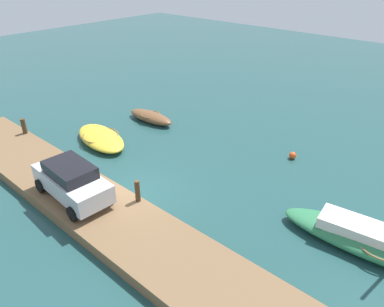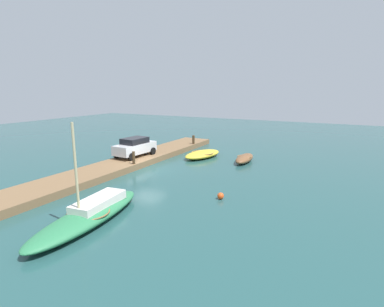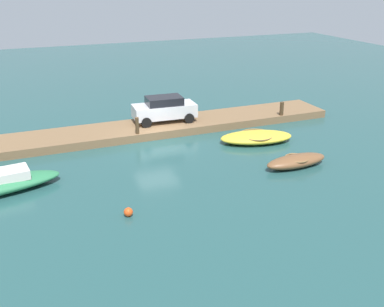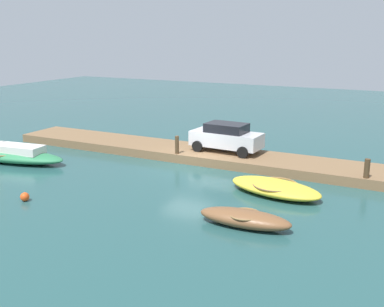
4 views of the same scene
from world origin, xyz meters
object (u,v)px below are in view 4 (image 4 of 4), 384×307
Objects in this scene: motorboat_yellow at (275,188)px; parked_car at (226,137)px; rowboat_brown at (245,218)px; marker_buoy at (25,197)px; mooring_post_west at (367,169)px; sailboat_green at (7,154)px; mooring_post_mid_west at (177,145)px.

parked_car reaches higher than motorboat_yellow.
rowboat_brown reaches higher than marker_buoy.
parked_car is at bearing -12.06° from mooring_post_west.
sailboat_green is 1.88× the size of parked_car.
sailboat_green is at bearing 17.14° from motorboat_yellow.
mooring_post_west is 2.34× the size of marker_buoy.
motorboat_yellow is at bearing 178.25° from sailboat_green.
mooring_post_mid_west is at bearing 0.00° from mooring_post_west.
sailboat_green is 19.88× the size of marker_buoy.
motorboat_yellow is 4.58m from mooring_post_west.
sailboat_green reaches higher than motorboat_yellow.
mooring_post_mid_west reaches higher than marker_buoy.
rowboat_brown is 0.88× the size of parked_car.
parked_car is at bearing -143.92° from mooring_post_mid_west.
sailboat_green reaches higher than rowboat_brown.
marker_buoy is at bearing 43.41° from motorboat_yellow.
mooring_post_west reaches higher than rowboat_brown.
marker_buoy is at bearing 33.63° from mooring_post_west.
mooring_post_west is 15.64m from marker_buoy.
rowboat_brown is at bearing 120.24° from parked_car.
parked_car is (-2.31, -1.68, 0.36)m from mooring_post_mid_west.
motorboat_yellow is at bearing 156.91° from mooring_post_mid_west.
marker_buoy is (5.13, 10.33, -1.17)m from parked_car.
rowboat_brown is 9.71m from parked_car.
rowboat_brown is 0.47× the size of sailboat_green.
mooring_post_west is 8.06m from parked_car.
sailboat_green is 1.64× the size of motorboat_yellow.
motorboat_yellow is 7.24m from mooring_post_mid_west.
rowboat_brown is 9.70m from marker_buoy.
parked_car reaches higher than mooring_post_mid_west.
sailboat_green is 8.49× the size of mooring_post_west.
mooring_post_west is at bearing -129.66° from motorboat_yellow.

